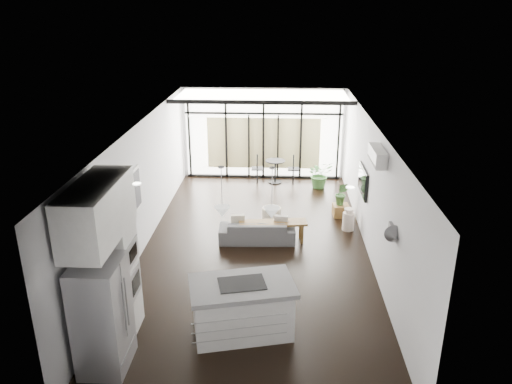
# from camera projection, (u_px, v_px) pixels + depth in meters

# --- Properties ---
(floor) EXTENTS (5.00, 10.00, 0.00)m
(floor) POSITION_uv_depth(u_px,v_px,m) (255.00, 248.00, 11.23)
(floor) COLOR black
(floor) RESTS_ON ground
(ceiling) EXTENTS (5.00, 10.00, 0.00)m
(ceiling) POSITION_uv_depth(u_px,v_px,m) (255.00, 127.00, 10.24)
(ceiling) COLOR silver
(ceiling) RESTS_ON ground
(wall_left) EXTENTS (0.02, 10.00, 2.80)m
(wall_left) POSITION_uv_depth(u_px,v_px,m) (141.00, 188.00, 10.85)
(wall_left) COLOR silver
(wall_left) RESTS_ON ground
(wall_right) EXTENTS (0.02, 10.00, 2.80)m
(wall_right) POSITION_uv_depth(u_px,v_px,m) (372.00, 192.00, 10.62)
(wall_right) COLOR silver
(wall_right) RESTS_ON ground
(wall_back) EXTENTS (5.00, 0.02, 2.80)m
(wall_back) POSITION_uv_depth(u_px,v_px,m) (264.00, 134.00, 15.40)
(wall_back) COLOR silver
(wall_back) RESTS_ON ground
(wall_front) EXTENTS (5.00, 0.02, 2.80)m
(wall_front) POSITION_uv_depth(u_px,v_px,m) (234.00, 335.00, 6.07)
(wall_front) COLOR silver
(wall_front) RESTS_ON ground
(glazing) EXTENTS (5.00, 0.20, 2.80)m
(glazing) POSITION_uv_depth(u_px,v_px,m) (263.00, 134.00, 15.29)
(glazing) COLOR black
(glazing) RESTS_ON ground
(skylight) EXTENTS (4.70, 1.90, 0.06)m
(skylight) POSITION_uv_depth(u_px,v_px,m) (263.00, 95.00, 13.98)
(skylight) COLOR silver
(skylight) RESTS_ON ceiling
(neighbour_building) EXTENTS (3.50, 0.02, 1.60)m
(neighbour_building) POSITION_uv_depth(u_px,v_px,m) (263.00, 143.00, 15.46)
(neighbour_building) COLOR #CAC086
(neighbour_building) RESTS_ON ground
(island) EXTENTS (1.88, 1.37, 0.93)m
(island) POSITION_uv_depth(u_px,v_px,m) (242.00, 308.00, 8.24)
(island) COLOR silver
(island) RESTS_ON floor
(cooktop) EXTENTS (0.85, 0.66, 0.01)m
(cooktop) POSITION_uv_depth(u_px,v_px,m) (242.00, 283.00, 8.07)
(cooktop) COLOR black
(cooktop) RESTS_ON island
(fridge) EXTENTS (0.68, 0.85, 1.75)m
(fridge) POSITION_uv_depth(u_px,v_px,m) (102.00, 316.00, 7.33)
(fridge) COLOR #9D9EA2
(fridge) RESTS_ON floor
(appliance_column) EXTENTS (0.67, 0.70, 2.59)m
(appliance_column) POSITION_uv_depth(u_px,v_px,m) (112.00, 261.00, 8.03)
(appliance_column) COLOR silver
(appliance_column) RESTS_ON floor
(upper_cabinets) EXTENTS (0.62, 1.75, 0.86)m
(upper_cabinets) POSITION_uv_depth(u_px,v_px,m) (97.00, 212.00, 7.23)
(upper_cabinets) COLOR silver
(upper_cabinets) RESTS_ON wall_left
(pendant_left) EXTENTS (0.26, 0.26, 0.18)m
(pendant_left) POSITION_uv_depth(u_px,v_px,m) (222.00, 212.00, 8.06)
(pendant_left) COLOR silver
(pendant_left) RESTS_ON ceiling
(pendant_right) EXTENTS (0.26, 0.26, 0.18)m
(pendant_right) POSITION_uv_depth(u_px,v_px,m) (272.00, 213.00, 8.02)
(pendant_right) COLOR silver
(pendant_right) RESTS_ON ceiling
(sofa) EXTENTS (1.77, 0.58, 0.68)m
(sofa) POSITION_uv_depth(u_px,v_px,m) (257.00, 227.00, 11.48)
(sofa) COLOR #4D4E50
(sofa) RESTS_ON floor
(console_bench) EXTENTS (1.59, 0.58, 0.50)m
(console_bench) POSITION_uv_depth(u_px,v_px,m) (273.00, 232.00, 11.47)
(console_bench) COLOR brown
(console_bench) RESTS_ON floor
(pouf) EXTENTS (0.48, 0.48, 0.38)m
(pouf) POSITION_uv_depth(u_px,v_px,m) (272.00, 215.00, 12.54)
(pouf) COLOR beige
(pouf) RESTS_ON floor
(crate) EXTENTS (0.43, 0.43, 0.30)m
(crate) POSITION_uv_depth(u_px,v_px,m) (341.00, 210.00, 12.91)
(crate) COLOR brown
(crate) RESTS_ON floor
(plant_tall) EXTENTS (1.03, 1.07, 0.65)m
(plant_tall) POSITION_uv_depth(u_px,v_px,m) (320.00, 177.00, 14.83)
(plant_tall) COLOR #386830
(plant_tall) RESTS_ON floor
(plant_crate) EXTENTS (0.53, 0.70, 0.27)m
(plant_crate) POSITION_uv_depth(u_px,v_px,m) (341.00, 200.00, 12.81)
(plant_crate) COLOR #386830
(plant_crate) RESTS_ON crate
(milk_can) EXTENTS (0.29, 0.29, 0.56)m
(milk_can) POSITION_uv_depth(u_px,v_px,m) (348.00, 219.00, 12.07)
(milk_can) COLOR silver
(milk_can) RESTS_ON floor
(bistro_set) EXTENTS (1.37, 0.56, 0.66)m
(bistro_set) POSITION_uv_depth(u_px,v_px,m) (275.00, 173.00, 15.23)
(bistro_set) COLOR black
(bistro_set) RESTS_ON floor
(tv) EXTENTS (0.05, 1.10, 0.65)m
(tv) POSITION_uv_depth(u_px,v_px,m) (363.00, 181.00, 11.59)
(tv) COLOR black
(tv) RESTS_ON wall_right
(ac_unit) EXTENTS (0.22, 0.90, 0.30)m
(ac_unit) POSITION_uv_depth(u_px,v_px,m) (378.00, 156.00, 9.51)
(ac_unit) COLOR white
(ac_unit) RESTS_ON wall_right
(framed_art) EXTENTS (0.04, 0.70, 0.90)m
(framed_art) POSITION_uv_depth(u_px,v_px,m) (135.00, 190.00, 10.33)
(framed_art) COLOR black
(framed_art) RESTS_ON wall_left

